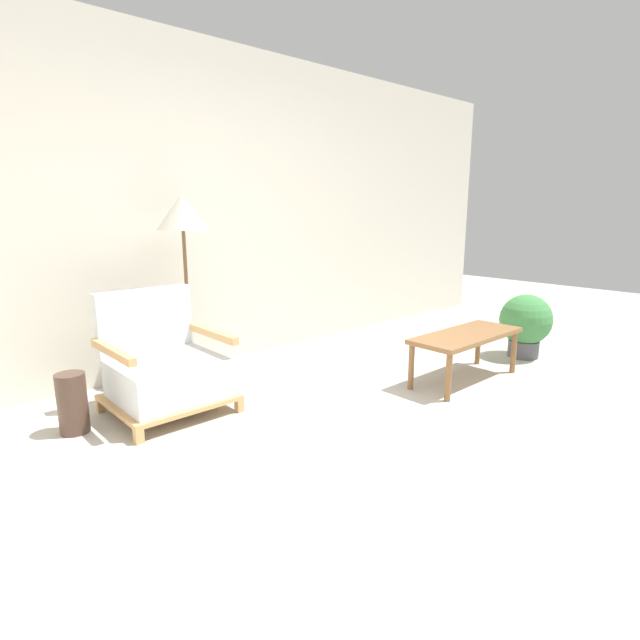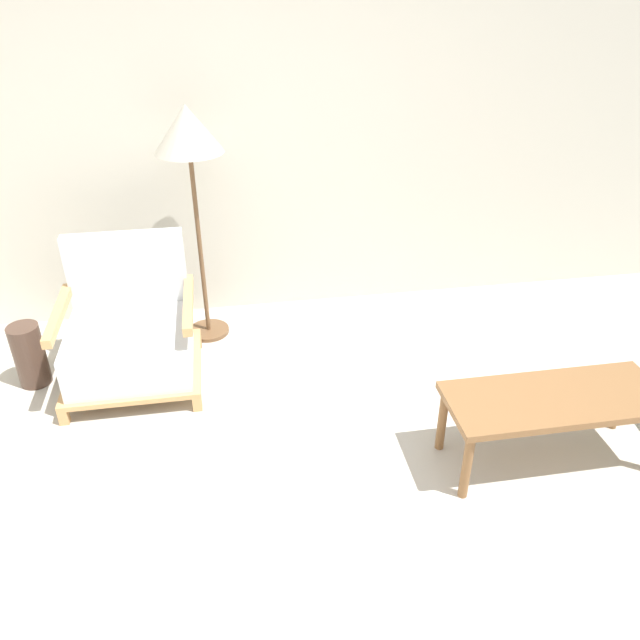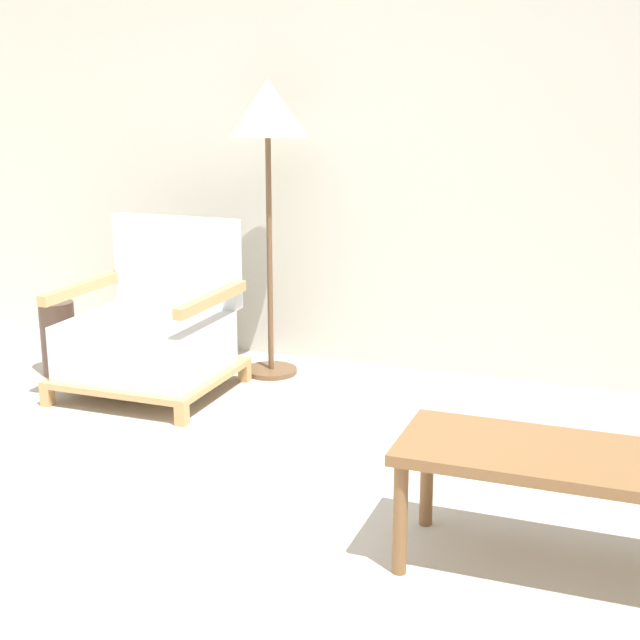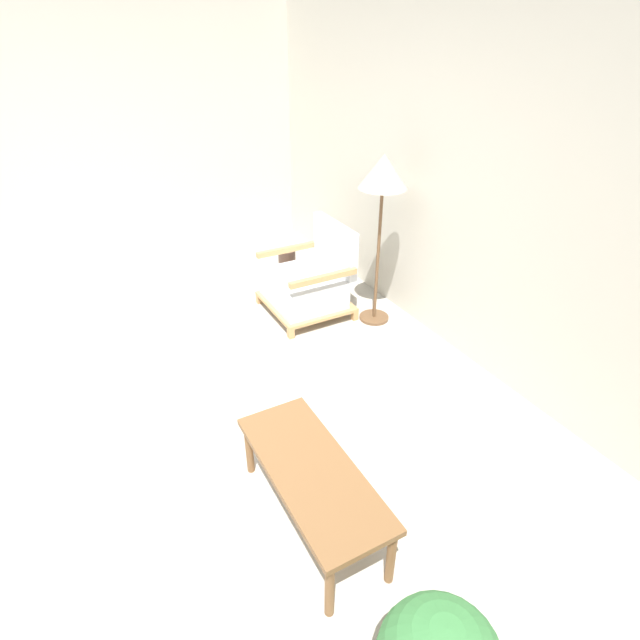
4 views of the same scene
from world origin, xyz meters
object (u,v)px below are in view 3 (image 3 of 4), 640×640
(armchair, at_px, (151,333))
(vase, at_px, (58,338))
(coffee_table, at_px, (576,469))
(floor_lamp, at_px, (268,122))

(armchair, height_order, vase, armchair)
(coffee_table, bearing_deg, floor_lamp, 137.48)
(floor_lamp, height_order, vase, floor_lamp)
(floor_lamp, bearing_deg, vase, -158.69)
(armchair, distance_m, floor_lamp, 1.14)
(coffee_table, bearing_deg, armchair, 153.08)
(coffee_table, height_order, vase, coffee_table)
(floor_lamp, bearing_deg, coffee_table, -42.52)
(armchair, distance_m, coffee_table, 2.28)
(floor_lamp, xyz_separation_m, coffee_table, (1.61, -1.48, -0.91))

